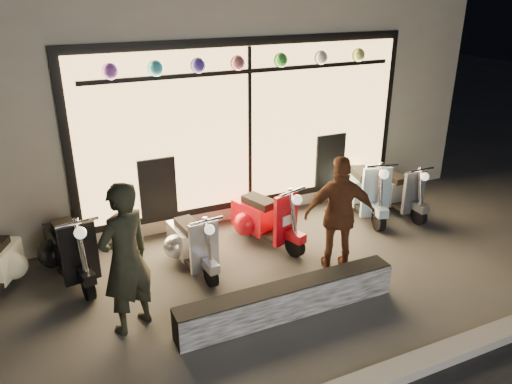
% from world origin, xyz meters
% --- Properties ---
extents(ground, '(40.00, 40.00, 0.00)m').
position_xyz_m(ground, '(0.00, 0.00, 0.00)').
color(ground, '#383533').
rests_on(ground, ground).
extents(shop_building, '(10.20, 6.23, 4.20)m').
position_xyz_m(shop_building, '(0.00, 4.98, 2.10)').
color(shop_building, beige).
rests_on(shop_building, ground).
extents(graffiti_barrier, '(2.70, 0.28, 0.40)m').
position_xyz_m(graffiti_barrier, '(0.13, -0.65, 0.20)').
color(graffiti_barrier, black).
rests_on(graffiti_barrier, ground).
extents(scooter_silver, '(0.46, 1.22, 0.87)m').
position_xyz_m(scooter_silver, '(-0.54, 0.92, 0.35)').
color(scooter_silver, black).
rests_on(scooter_silver, ground).
extents(scooter_red, '(0.70, 1.32, 0.95)m').
position_xyz_m(scooter_red, '(0.64, 1.16, 0.38)').
color(scooter_red, black).
rests_on(scooter_red, ground).
extents(scooter_black, '(0.59, 1.39, 0.99)m').
position_xyz_m(scooter_black, '(-2.05, 1.35, 0.40)').
color(scooter_black, black).
rests_on(scooter_black, ground).
extents(scooter_blue, '(0.69, 1.43, 1.02)m').
position_xyz_m(scooter_blue, '(2.63, 1.38, 0.41)').
color(scooter_blue, black).
rests_on(scooter_blue, ground).
extents(scooter_grey, '(0.40, 1.23, 0.89)m').
position_xyz_m(scooter_grey, '(3.16, 1.21, 0.36)').
color(scooter_grey, black).
rests_on(scooter_grey, ground).
extents(man, '(0.76, 0.67, 1.75)m').
position_xyz_m(man, '(-1.56, -0.11, 0.87)').
color(man, black).
rests_on(man, ground).
extents(woman, '(1.01, 0.72, 1.60)m').
position_xyz_m(woman, '(1.23, -0.01, 0.80)').
color(woman, brown).
rests_on(woman, ground).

